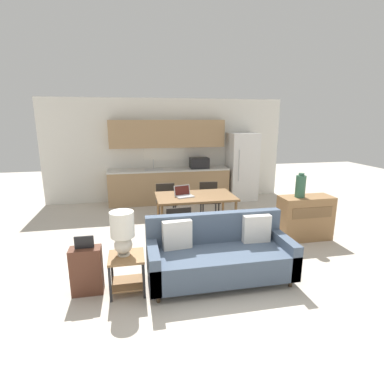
{
  "coord_description": "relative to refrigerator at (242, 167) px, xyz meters",
  "views": [
    {
      "loc": [
        -0.95,
        -3.45,
        2.21
      ],
      "look_at": [
        0.05,
        1.5,
        0.95
      ],
      "focal_mm": 28.0,
      "sensor_mm": 36.0,
      "label": 1
    }
  ],
  "objects": [
    {
      "name": "ground_plane",
      "position": [
        -2.0,
        -4.23,
        -0.91
      ],
      "size": [
        20.0,
        20.0,
        0.0
      ],
      "primitive_type": "plane",
      "color": "beige"
    },
    {
      "name": "wall_back",
      "position": [
        -2.0,
        0.4,
        0.45
      ],
      "size": [
        6.4,
        0.07,
        2.7
      ],
      "color": "silver",
      "rests_on": "ground_plane"
    },
    {
      "name": "kitchen_counter",
      "position": [
        -1.98,
        0.1,
        -0.06
      ],
      "size": [
        3.17,
        0.65,
        2.15
      ],
      "color": "tan",
      "rests_on": "ground_plane"
    },
    {
      "name": "refrigerator",
      "position": [
        0.0,
        0.0,
        0.0
      ],
      "size": [
        0.74,
        0.74,
        1.81
      ],
      "color": "white",
      "rests_on": "ground_plane"
    },
    {
      "name": "dining_table",
      "position": [
        -1.8,
        -2.3,
        -0.2
      ],
      "size": [
        1.48,
        0.9,
        0.77
      ],
      "color": "brown",
      "rests_on": "ground_plane"
    },
    {
      "name": "couch",
      "position": [
        -1.83,
        -4.01,
        -0.55
      ],
      "size": [
        1.97,
        0.8,
        0.89
      ],
      "color": "#3D2D1E",
      "rests_on": "ground_plane"
    },
    {
      "name": "side_table",
      "position": [
        -3.08,
        -4.08,
        -0.57
      ],
      "size": [
        0.45,
        0.45,
        0.5
      ],
      "color": "olive",
      "rests_on": "ground_plane"
    },
    {
      "name": "table_lamp",
      "position": [
        -3.11,
        -4.05,
        -0.08
      ],
      "size": [
        0.3,
        0.3,
        0.58
      ],
      "color": "silver",
      "rests_on": "side_table"
    },
    {
      "name": "credenza",
      "position": [
        0.14,
        -2.94,
        -0.5
      ],
      "size": [
        0.96,
        0.43,
        0.81
      ],
      "color": "olive",
      "rests_on": "ground_plane"
    },
    {
      "name": "vase",
      "position": [
        -0.01,
        -2.94,
        0.11
      ],
      "size": [
        0.18,
        0.18,
        0.44
      ],
      "color": "#336047",
      "rests_on": "credenza"
    },
    {
      "name": "dining_chair_far_left",
      "position": [
        -2.27,
        -1.5,
        -0.42
      ],
      "size": [
        0.43,
        0.43,
        0.83
      ],
      "rotation": [
        0.0,
        0.0,
        -0.02
      ],
      "color": "black",
      "rests_on": "ground_plane"
    },
    {
      "name": "dining_chair_near_left",
      "position": [
        -2.27,
        -3.07,
        -0.42
      ],
      "size": [
        0.44,
        0.44,
        0.83
      ],
      "rotation": [
        0.0,
        0.0,
        3.2
      ],
      "color": "black",
      "rests_on": "ground_plane"
    },
    {
      "name": "dining_chair_far_right",
      "position": [
        -1.32,
        -1.54,
        -0.42
      ],
      "size": [
        0.46,
        0.46,
        0.83
      ],
      "rotation": [
        0.0,
        0.0,
        -0.09
      ],
      "color": "black",
      "rests_on": "ground_plane"
    },
    {
      "name": "laptop",
      "position": [
        -2.03,
        -2.3,
        -0.09
      ],
      "size": [
        0.37,
        0.33,
        0.2
      ],
      "rotation": [
        0.0,
        0.0,
        0.26
      ],
      "color": "#B7BABC",
      "rests_on": "dining_table"
    },
    {
      "name": "suitcase",
      "position": [
        -3.58,
        -4.02,
        -0.59
      ],
      "size": [
        0.39,
        0.22,
        0.78
      ],
      "color": "brown",
      "rests_on": "ground_plane"
    }
  ]
}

